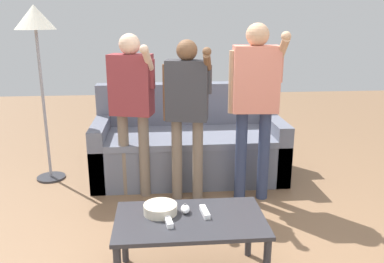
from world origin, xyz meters
name	(u,v)px	position (x,y,z in m)	size (l,w,h in m)	color
ground_plane	(217,252)	(0.00, 0.00, 0.00)	(12.00, 12.00, 0.00)	brown
couch	(188,145)	(-0.08, 1.47, 0.31)	(1.88, 0.86, 0.91)	slate
coffee_table	(190,227)	(-0.21, -0.27, 0.36)	(0.90, 0.52, 0.42)	#2D2D33
snack_bowl	(160,209)	(-0.39, -0.20, 0.45)	(0.21, 0.21, 0.06)	beige
game_remote_nunchuk	(185,209)	(-0.24, -0.20, 0.44)	(0.06, 0.09, 0.05)	white
floor_lamp	(36,29)	(-1.49, 1.46, 1.48)	(0.37, 0.37, 1.69)	#2D2D33
player_left	(132,97)	(-0.61, 1.01, 0.91)	(0.41, 0.40, 1.45)	#756656
player_center	(187,103)	(-0.14, 0.87, 0.89)	(0.41, 0.35, 1.41)	#756656
player_right	(255,93)	(0.43, 0.84, 0.97)	(0.45, 0.33, 1.54)	#2D3856
game_remote_wand_near	(205,212)	(-0.12, -0.23, 0.44)	(0.05, 0.15, 0.03)	white
game_remote_wand_far	(168,220)	(-0.34, -0.32, 0.44)	(0.06, 0.15, 0.03)	white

